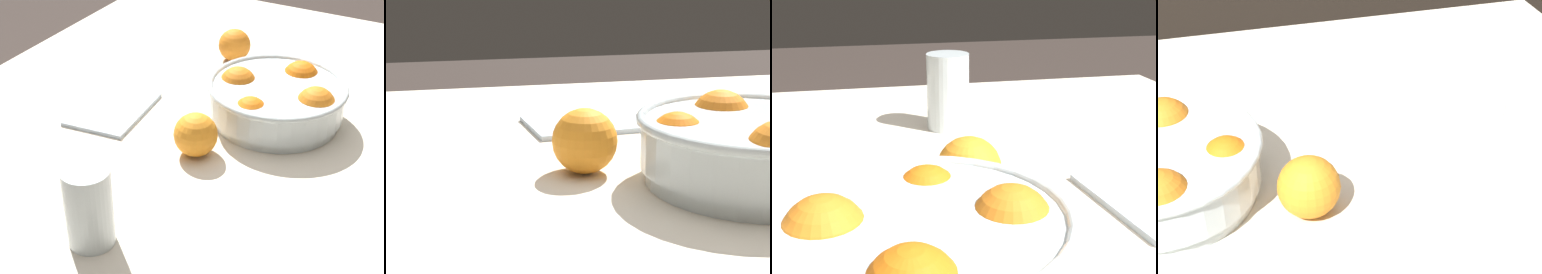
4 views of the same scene
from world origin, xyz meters
TOP-DOWN VIEW (x-y plane):
  - dining_table at (0.00, 0.00)m, footprint 1.40×1.16m
  - fruit_bowl at (-0.10, 0.08)m, footprint 0.28×0.28m
  - juice_glass at (0.38, -0.03)m, footprint 0.07×0.07m
  - orange_loose_near_bowl at (-0.31, -0.11)m, footprint 0.08×0.08m
  - orange_loose_front at (0.09, -0.00)m, footprint 0.08×0.08m
  - napkin at (0.03, -0.22)m, footprint 0.20×0.15m

SIDE VIEW (x-z plane):
  - dining_table at x=0.00m, z-range 0.32..1.09m
  - napkin at x=0.03m, z-range 0.77..0.78m
  - orange_loose_near_bowl at x=-0.31m, z-range 0.77..0.85m
  - orange_loose_front at x=0.09m, z-range 0.77..0.85m
  - fruit_bowl at x=-0.10m, z-range 0.77..0.87m
  - juice_glass at x=0.38m, z-range 0.76..0.89m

